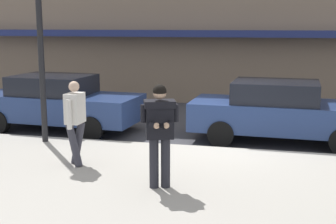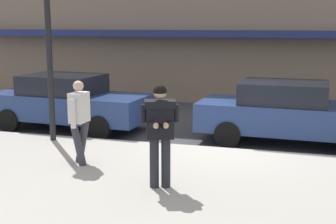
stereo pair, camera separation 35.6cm
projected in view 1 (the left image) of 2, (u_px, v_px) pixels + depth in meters
name	position (u px, v px, depth m)	size (l,w,h in m)	color
ground_plane	(219.00, 150.00, 11.02)	(80.00, 80.00, 0.00)	#3D3D42
sidewalk	(256.00, 193.00, 8.05)	(32.00, 5.30, 0.14)	#A8A399
curb_paint_line	(262.00, 152.00, 10.84)	(28.00, 0.12, 0.01)	silver
parked_sedan_near	(58.00, 102.00, 13.00)	(4.61, 2.16, 1.54)	navy
parked_sedan_mid	(281.00, 111.00, 11.66)	(4.57, 2.07, 1.54)	navy
man_texting_on_phone	(160.00, 125.00, 7.91)	(0.62, 0.65, 1.81)	#23232B
pedestrian_in_light_coat	(75.00, 118.00, 9.24)	(0.33, 0.60, 1.70)	#33333D
street_lamp_post	(39.00, 15.00, 10.76)	(0.36, 0.36, 4.88)	black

